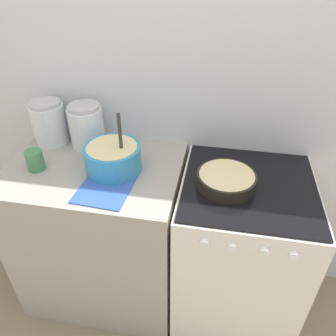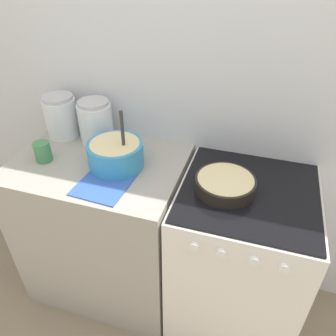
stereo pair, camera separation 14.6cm
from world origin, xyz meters
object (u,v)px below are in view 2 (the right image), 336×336
(mixing_bowl, at_px, (116,153))
(tin_can, at_px, (43,152))
(storage_jar_middle, at_px, (96,124))
(stove, at_px, (237,259))
(storage_jar_left, at_px, (62,119))
(baking_pan, at_px, (225,184))

(mixing_bowl, relative_size, tin_can, 3.01)
(storage_jar_middle, distance_m, tin_can, 0.30)
(stove, relative_size, tin_can, 9.20)
(mixing_bowl, height_order, storage_jar_middle, mixing_bowl)
(storage_jar_left, bearing_deg, mixing_bowl, -25.39)
(stove, distance_m, tin_can, 1.11)
(mixing_bowl, bearing_deg, tin_can, -170.26)
(stove, bearing_deg, storage_jar_left, 169.37)
(stove, distance_m, storage_jar_left, 1.18)
(tin_can, bearing_deg, storage_jar_left, 100.23)
(mixing_bowl, height_order, baking_pan, mixing_bowl)
(stove, relative_size, storage_jar_middle, 3.98)
(stove, relative_size, mixing_bowl, 3.06)
(storage_jar_left, bearing_deg, stove, -10.63)
(stove, distance_m, baking_pan, 0.49)
(mixing_bowl, xyz_separation_m, storage_jar_left, (-0.41, 0.19, 0.03))
(mixing_bowl, distance_m, storage_jar_middle, 0.28)
(stove, xyz_separation_m, storage_jar_left, (-1.03, 0.19, 0.55))
(mixing_bowl, distance_m, baking_pan, 0.52)
(tin_can, bearing_deg, storage_jar_middle, 57.81)
(mixing_bowl, distance_m, tin_can, 0.37)
(storage_jar_left, height_order, storage_jar_middle, storage_jar_left)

